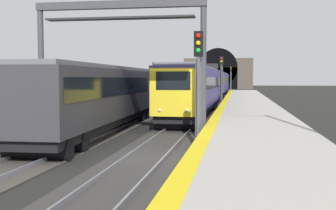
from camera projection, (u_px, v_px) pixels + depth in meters
ground_plane at (147, 159)px, 16.14m from camera, size 320.00×320.00×0.00m
platform_right at (259, 148)px, 15.43m from camera, size 112.00×4.30×1.08m
platform_right_edge_strip at (207, 132)px, 15.70m from camera, size 112.00×0.50×0.01m
track_main_line at (147, 158)px, 16.14m from camera, size 160.00×3.05×0.21m
track_adjacent_line at (43, 155)px, 16.83m from camera, size 160.00×2.92×0.21m
train_main_approaching at (211, 84)px, 53.56m from camera, size 61.74×3.02×4.88m
train_adjacent_platform at (161, 87)px, 42.74m from camera, size 57.47×3.32×4.65m
railway_signal_near at (198, 79)px, 17.73m from camera, size 0.39×0.38×5.03m
railway_signal_mid at (221, 78)px, 41.84m from camera, size 0.39×0.38×5.20m
railway_signal_far at (231, 76)px, 94.31m from camera, size 0.39×0.38×5.74m
overhead_signal_gantry at (119, 37)px, 19.84m from camera, size 0.70×8.15×6.67m
tunnel_portal at (218, 74)px, 117.28m from camera, size 2.98×18.88×11.22m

